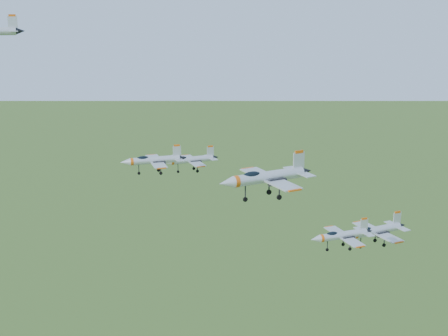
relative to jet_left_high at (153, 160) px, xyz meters
name	(u,v)px	position (x,y,z in m)	size (l,w,h in m)	color
jet_left_high	(153,160)	(0.00, 0.00, 0.00)	(10.84, 9.05, 2.90)	#B0B7BE
jet_right_high	(266,177)	(6.54, -25.46, 2.98)	(13.78, 11.36, 3.69)	#B0B7BE
jet_left_low	(190,160)	(8.76, 5.92, -2.25)	(10.48, 8.64, 2.80)	#B0B7BE
jet_right_low	(341,235)	(25.75, -15.95, -11.46)	(11.41, 9.44, 3.05)	#B0B7BE
jet_trail	(375,231)	(38.20, -8.84, -15.13)	(13.80, 11.33, 3.70)	#B0B7BE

